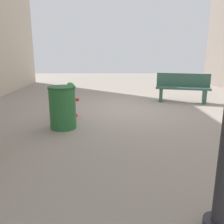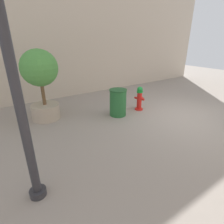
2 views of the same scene
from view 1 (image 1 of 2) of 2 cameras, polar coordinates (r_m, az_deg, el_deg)
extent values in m
plane|color=gray|center=(7.15, 3.48, 0.74)|extent=(23.40, 23.40, 0.00)
cylinder|color=red|center=(6.41, -9.58, -0.82)|extent=(0.31, 0.31, 0.05)
cylinder|color=red|center=(6.33, -9.71, 2.16)|extent=(0.18, 0.18, 0.63)
cylinder|color=#198C33|center=(6.27, -9.84, 5.25)|extent=(0.23, 0.23, 0.06)
sphere|color=#198C33|center=(6.26, -9.88, 6.04)|extent=(0.21, 0.21, 0.21)
cylinder|color=red|center=(6.30, -10.96, 2.75)|extent=(0.15, 0.12, 0.08)
cylinder|color=red|center=(6.34, -8.52, 2.92)|extent=(0.15, 0.12, 0.08)
cylinder|color=red|center=(6.47, -9.91, 2.74)|extent=(0.14, 0.17, 0.11)
cube|color=#33594C|center=(8.43, 21.12, 3.45)|extent=(0.19, 0.41, 0.45)
cube|color=#33594C|center=(8.37, 11.59, 4.04)|extent=(0.19, 0.41, 0.45)
cube|color=#33594C|center=(8.33, 16.49, 5.48)|extent=(1.80, 0.85, 0.06)
cube|color=#33594C|center=(8.49, 16.56, 7.33)|extent=(1.71, 0.48, 0.44)
cylinder|color=#266633|center=(5.39, -11.67, 0.83)|extent=(0.57, 0.57, 0.90)
cylinder|color=#1E5128|center=(5.30, -11.93, 5.75)|extent=(0.60, 0.60, 0.04)
camera|label=2|loc=(4.11, 67.79, 17.56)|focal=28.33mm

